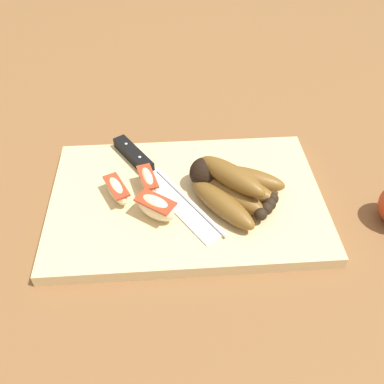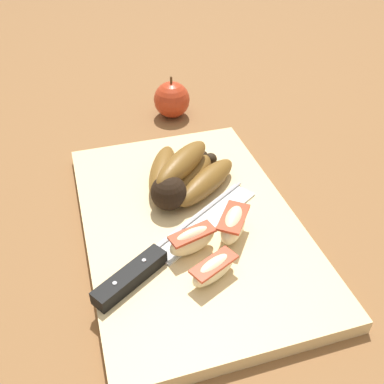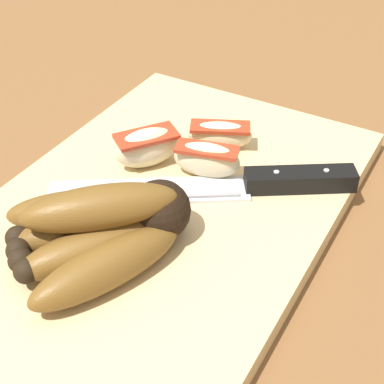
{
  "view_description": "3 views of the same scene",
  "coord_description": "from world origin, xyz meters",
  "px_view_note": "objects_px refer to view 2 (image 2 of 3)",
  "views": [
    {
      "loc": [
        -0.01,
        -0.44,
        0.48
      ],
      "look_at": [
        0.02,
        0.01,
        0.03
      ],
      "focal_mm": 38.65,
      "sensor_mm": 36.0,
      "label": 1
    },
    {
      "loc": [
        -0.42,
        0.14,
        0.42
      ],
      "look_at": [
        0.03,
        0.01,
        0.05
      ],
      "focal_mm": 41.68,
      "sensor_mm": 36.0,
      "label": 2
    },
    {
      "loc": [
        0.33,
        0.23,
        0.34
      ],
      "look_at": [
        0.0,
        0.05,
        0.04
      ],
      "focal_mm": 54.04,
      "sensor_mm": 36.0,
      "label": 3
    }
  ],
  "objects_px": {
    "banana_bunch": "(182,176)",
    "apple_wedge_near": "(214,269)",
    "apple_wedge_far": "(233,224)",
    "apple_wedge_middle": "(192,240)",
    "whole_apple": "(172,100)",
    "chefs_knife": "(160,255)"
  },
  "relations": [
    {
      "from": "banana_bunch",
      "to": "apple_wedge_near",
      "type": "distance_m",
      "value": 0.18
    },
    {
      "from": "banana_bunch",
      "to": "apple_wedge_far",
      "type": "distance_m",
      "value": 0.12
    },
    {
      "from": "apple_wedge_middle",
      "to": "whole_apple",
      "type": "bearing_deg",
      "value": -10.9
    },
    {
      "from": "apple_wedge_middle",
      "to": "apple_wedge_far",
      "type": "xyz_separation_m",
      "value": [
        0.01,
        -0.06,
        0.0
      ]
    },
    {
      "from": "banana_bunch",
      "to": "apple_wedge_far",
      "type": "bearing_deg",
      "value": -163.48
    },
    {
      "from": "apple_wedge_near",
      "to": "banana_bunch",
      "type": "bearing_deg",
      "value": -3.9
    },
    {
      "from": "chefs_knife",
      "to": "apple_wedge_middle",
      "type": "height_order",
      "value": "apple_wedge_middle"
    },
    {
      "from": "chefs_knife",
      "to": "apple_wedge_far",
      "type": "relative_size",
      "value": 3.77
    },
    {
      "from": "whole_apple",
      "to": "apple_wedge_near",
      "type": "bearing_deg",
      "value": 171.79
    },
    {
      "from": "whole_apple",
      "to": "apple_wedge_far",
      "type": "bearing_deg",
      "value": 177.58
    },
    {
      "from": "chefs_knife",
      "to": "whole_apple",
      "type": "height_order",
      "value": "whole_apple"
    },
    {
      "from": "banana_bunch",
      "to": "apple_wedge_near",
      "type": "height_order",
      "value": "banana_bunch"
    },
    {
      "from": "apple_wedge_near",
      "to": "whole_apple",
      "type": "height_order",
      "value": "whole_apple"
    },
    {
      "from": "banana_bunch",
      "to": "chefs_knife",
      "type": "height_order",
      "value": "banana_bunch"
    },
    {
      "from": "apple_wedge_far",
      "to": "whole_apple",
      "type": "relative_size",
      "value": 0.83
    },
    {
      "from": "apple_wedge_near",
      "to": "whole_apple",
      "type": "xyz_separation_m",
      "value": [
        0.43,
        -0.06,
        -0.0
      ]
    },
    {
      "from": "chefs_knife",
      "to": "apple_wedge_near",
      "type": "distance_m",
      "value": 0.07
    },
    {
      "from": "whole_apple",
      "to": "banana_bunch",
      "type": "bearing_deg",
      "value": 168.84
    },
    {
      "from": "apple_wedge_near",
      "to": "apple_wedge_far",
      "type": "distance_m",
      "value": 0.08
    },
    {
      "from": "apple_wedge_far",
      "to": "whole_apple",
      "type": "xyz_separation_m",
      "value": [
        0.37,
        -0.02,
        -0.01
      ]
    },
    {
      "from": "chefs_knife",
      "to": "apple_wedge_middle",
      "type": "bearing_deg",
      "value": -90.12
    },
    {
      "from": "apple_wedge_near",
      "to": "apple_wedge_far",
      "type": "relative_size",
      "value": 1.0
    }
  ]
}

